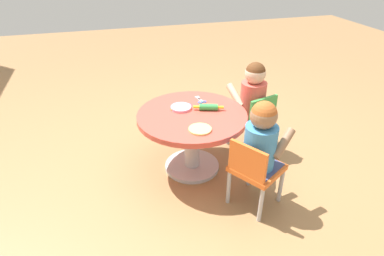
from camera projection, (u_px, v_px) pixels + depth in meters
name	position (u px, v px, depth m)	size (l,w,h in m)	color
ground_plane	(192.00, 167.00, 2.67)	(10.00, 10.00, 0.00)	#9E7247
craft_table	(192.00, 128.00, 2.48)	(0.83, 0.83, 0.50)	silver
child_chair_left	(254.00, 169.00, 2.15)	(0.41, 0.41, 0.54)	#B7B7BC
seated_child_left	(261.00, 138.00, 2.06)	(0.41, 0.44, 0.51)	#3F4772
child_chair_right	(254.00, 118.00, 2.76)	(0.37, 0.37, 0.54)	#B7B7BC
seated_child_right	(253.00, 92.00, 2.67)	(0.41, 0.35, 0.51)	#3F4772
rolling_pin	(209.00, 107.00, 2.46)	(0.09, 0.23, 0.05)	green
craft_scissors	(201.00, 101.00, 2.60)	(0.14, 0.08, 0.01)	silver
playdough_blob_0	(181.00, 108.00, 2.48)	(0.16, 0.16, 0.02)	pink
playdough_blob_1	(200.00, 129.00, 2.21)	(0.16, 0.16, 0.01)	#F2CC72
cookie_cutter_0	(173.00, 109.00, 2.47)	(0.05, 0.05, 0.01)	orange
cookie_cutter_1	(188.00, 105.00, 2.53)	(0.06, 0.06, 0.01)	#D83FA5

